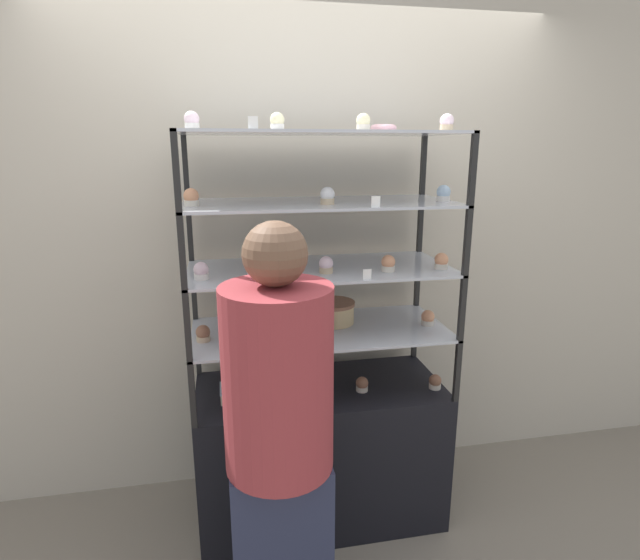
% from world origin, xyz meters
% --- Properties ---
extents(ground_plane, '(20.00, 20.00, 0.00)m').
position_xyz_m(ground_plane, '(0.00, 0.00, 0.00)').
color(ground_plane, gray).
extents(back_wall, '(8.00, 0.05, 2.60)m').
position_xyz_m(back_wall, '(0.00, 0.42, 1.30)').
color(back_wall, beige).
rests_on(back_wall, ground_plane).
extents(display_base, '(1.19, 0.54, 0.71)m').
position_xyz_m(display_base, '(0.00, 0.00, 0.35)').
color(display_base, black).
rests_on(display_base, ground_plane).
extents(display_riser_lower, '(1.19, 0.54, 0.30)m').
position_xyz_m(display_riser_lower, '(0.00, 0.00, 0.99)').
color(display_riser_lower, black).
rests_on(display_riser_lower, display_base).
extents(display_riser_middle, '(1.19, 0.54, 0.30)m').
position_xyz_m(display_riser_middle, '(0.00, 0.00, 1.28)').
color(display_riser_middle, black).
rests_on(display_riser_middle, display_riser_lower).
extents(display_riser_upper, '(1.19, 0.54, 0.30)m').
position_xyz_m(display_riser_upper, '(0.00, 0.00, 1.58)').
color(display_riser_upper, black).
rests_on(display_riser_upper, display_riser_middle).
extents(display_riser_top, '(1.19, 0.54, 0.30)m').
position_xyz_m(display_riser_top, '(0.00, 0.00, 1.88)').
color(display_riser_top, black).
rests_on(display_riser_top, display_riser_upper).
extents(layer_cake_centerpiece, '(0.21, 0.21, 0.11)m').
position_xyz_m(layer_cake_centerpiece, '(0.08, 0.07, 1.06)').
color(layer_cake_centerpiece, '#DBBC84').
rests_on(layer_cake_centerpiece, display_riser_lower).
extents(sheet_cake_frosted, '(0.26, 0.13, 0.06)m').
position_xyz_m(sheet_cake_frosted, '(-0.35, -0.04, 0.74)').
color(sheet_cake_frosted, beige).
rests_on(sheet_cake_frosted, display_base).
extents(cupcake_0, '(0.06, 0.06, 0.07)m').
position_xyz_m(cupcake_0, '(0.19, -0.08, 0.74)').
color(cupcake_0, beige).
rests_on(cupcake_0, display_base).
extents(cupcake_1, '(0.06, 0.06, 0.07)m').
position_xyz_m(cupcake_1, '(0.54, -0.13, 0.74)').
color(cupcake_1, beige).
rests_on(cupcake_1, display_base).
extents(price_tag_0, '(0.04, 0.00, 0.04)m').
position_xyz_m(price_tag_0, '(-0.17, -0.25, 0.73)').
color(price_tag_0, white).
rests_on(price_tag_0, display_base).
extents(cupcake_2, '(0.06, 0.06, 0.07)m').
position_xyz_m(cupcake_2, '(-0.53, -0.05, 1.04)').
color(cupcake_2, '#CCB28C').
rests_on(cupcake_2, display_riser_lower).
extents(cupcake_3, '(0.06, 0.06, 0.07)m').
position_xyz_m(cupcake_3, '(0.52, -0.04, 1.04)').
color(cupcake_3, beige).
rests_on(cupcake_3, display_riser_lower).
extents(price_tag_1, '(0.04, 0.00, 0.04)m').
position_xyz_m(price_tag_1, '(-0.21, -0.25, 1.03)').
color(price_tag_1, white).
rests_on(price_tag_1, display_riser_lower).
extents(cupcake_4, '(0.06, 0.06, 0.07)m').
position_xyz_m(cupcake_4, '(-0.52, -0.12, 1.34)').
color(cupcake_4, white).
rests_on(cupcake_4, display_riser_middle).
extents(cupcake_5, '(0.06, 0.06, 0.07)m').
position_xyz_m(cupcake_5, '(-0.26, -0.10, 1.34)').
color(cupcake_5, '#CCB28C').
rests_on(cupcake_5, display_riser_middle).
extents(cupcake_6, '(0.06, 0.06, 0.07)m').
position_xyz_m(cupcake_6, '(0.01, -0.10, 1.34)').
color(cupcake_6, '#CCB28C').
rests_on(cupcake_6, display_riser_middle).
extents(cupcake_7, '(0.06, 0.06, 0.07)m').
position_xyz_m(cupcake_7, '(0.28, -0.13, 1.34)').
color(cupcake_7, beige).
rests_on(cupcake_7, display_riser_middle).
extents(cupcake_8, '(0.06, 0.06, 0.07)m').
position_xyz_m(cupcake_8, '(0.53, -0.13, 1.34)').
color(cupcake_8, beige).
rests_on(cupcake_8, display_riser_middle).
extents(price_tag_2, '(0.04, 0.00, 0.04)m').
position_xyz_m(price_tag_2, '(0.15, -0.25, 1.32)').
color(price_tag_2, white).
rests_on(price_tag_2, display_riser_middle).
extents(cupcake_9, '(0.06, 0.06, 0.07)m').
position_xyz_m(cupcake_9, '(-0.55, -0.07, 1.63)').
color(cupcake_9, beige).
rests_on(cupcake_9, display_riser_upper).
extents(cupcake_10, '(0.06, 0.06, 0.07)m').
position_xyz_m(cupcake_10, '(0.01, -0.10, 1.63)').
color(cupcake_10, '#CCB28C').
rests_on(cupcake_10, display_riser_upper).
extents(cupcake_11, '(0.06, 0.06, 0.07)m').
position_xyz_m(cupcake_11, '(0.54, -0.09, 1.63)').
color(cupcake_11, white).
rests_on(cupcake_11, display_riser_upper).
extents(price_tag_3, '(0.04, 0.00, 0.04)m').
position_xyz_m(price_tag_3, '(0.18, -0.25, 1.62)').
color(price_tag_3, white).
rests_on(price_tag_3, display_riser_upper).
extents(cupcake_12, '(0.06, 0.06, 0.07)m').
position_xyz_m(cupcake_12, '(-0.52, -0.06, 1.93)').
color(cupcake_12, white).
rests_on(cupcake_12, display_riser_top).
extents(cupcake_13, '(0.06, 0.06, 0.07)m').
position_xyz_m(cupcake_13, '(-0.19, -0.05, 1.93)').
color(cupcake_13, white).
rests_on(cupcake_13, display_riser_top).
extents(cupcake_14, '(0.06, 0.06, 0.07)m').
position_xyz_m(cupcake_14, '(0.17, -0.07, 1.93)').
color(cupcake_14, beige).
rests_on(cupcake_14, display_riser_top).
extents(cupcake_15, '(0.06, 0.06, 0.07)m').
position_xyz_m(cupcake_15, '(0.52, -0.11, 1.93)').
color(cupcake_15, '#CCB28C').
rests_on(cupcake_15, display_riser_top).
extents(price_tag_4, '(0.04, 0.00, 0.04)m').
position_xyz_m(price_tag_4, '(-0.30, -0.25, 1.92)').
color(price_tag_4, white).
rests_on(price_tag_4, display_riser_top).
extents(donut_glazed, '(0.12, 0.12, 0.03)m').
position_xyz_m(donut_glazed, '(0.29, 0.02, 1.91)').
color(donut_glazed, '#EFB2BC').
rests_on(donut_glazed, display_riser_top).
extents(customer_figure, '(0.38, 0.38, 1.61)m').
position_xyz_m(customer_figure, '(-0.27, -0.63, 0.86)').
color(customer_figure, '#282D47').
rests_on(customer_figure, ground_plane).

